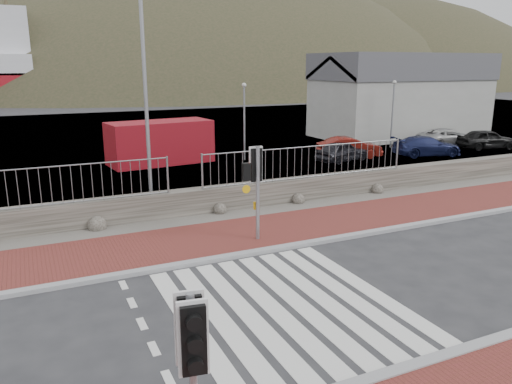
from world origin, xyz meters
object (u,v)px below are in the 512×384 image
car_a (342,151)px  car_e (487,139)px  car_c (427,146)px  car_b (349,148)px  car_d (447,137)px  traffic_signal_far (256,173)px  shipping_container (160,142)px  streetlight (149,93)px  traffic_signal_near (192,349)px

car_a → car_e: (10.40, -0.36, 0.06)m
car_a → car_c: (5.32, -0.65, 0.01)m
car_a → car_b: (0.97, 0.69, 0.03)m
car_b → car_d: car_b is taller
car_a → car_b: size_ratio=0.91×
traffic_signal_far → shipping_container: 13.06m
shipping_container → car_b: shipping_container is taller
car_c → car_e: bearing=-72.5°
streetlight → shipping_container: size_ratio=1.40×
car_d → car_e: size_ratio=1.10×
traffic_signal_near → traffic_signal_far: 8.72m
traffic_signal_near → streetlight: streetlight is taller
car_b → car_e: car_e is taller
car_d → car_e: 2.37m
streetlight → car_a: bearing=19.9°
car_b → car_e: (9.43, -1.05, 0.02)m
car_a → car_d: car_a is taller
car_b → car_d: bearing=-69.0°
traffic_signal_near → streetlight: (2.37, 11.75, 2.32)m
car_d → car_e: car_e is taller
traffic_signal_near → car_c: traffic_signal_near is taller
shipping_container → car_b: 10.33m
car_a → car_c: bearing=-110.9°
streetlight → car_e: streetlight is taller
car_b → shipping_container: bearing=87.5°
shipping_container → car_a: (8.93, -3.63, -0.55)m
streetlight → car_d: 22.08m
traffic_signal_far → car_a: 13.39m
car_a → car_b: bearing=-68.4°
traffic_signal_far → car_c: 17.20m
streetlight → car_a: (11.40, 5.19, -3.60)m
car_b → car_e: 9.49m
traffic_signal_far → car_b: bearing=-134.2°
streetlight → car_a: streetlight is taller
traffic_signal_near → car_a: traffic_signal_near is taller
traffic_signal_near → car_e: traffic_signal_near is taller
traffic_signal_near → car_d: traffic_signal_near is taller
shipping_container → car_a: size_ratio=1.64×
traffic_signal_near → shipping_container: (4.85, 20.56, -0.73)m
car_a → traffic_signal_far: bearing=121.0°
traffic_signal_far → car_c: (14.74, 8.74, -1.49)m
car_b → car_c: car_b is taller
shipping_container → car_a: bearing=-29.3°
car_a → car_d: (9.25, 1.71, -0.00)m
car_b → car_c: (4.35, -1.34, -0.02)m
car_a → car_b: 1.19m
car_a → car_c: size_ratio=0.83×
traffic_signal_far → car_a: size_ratio=0.88×
streetlight → car_a: size_ratio=2.29×
traffic_signal_near → car_e: bearing=43.4°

